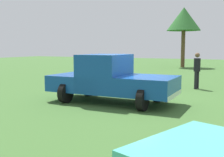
{
  "coord_description": "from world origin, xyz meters",
  "views": [
    {
      "loc": [
        9.59,
        4.14,
        2.06
      ],
      "look_at": [
        0.4,
        -0.48,
        0.9
      ],
      "focal_mm": 44.69,
      "sensor_mm": 36.0,
      "label": 1
    }
  ],
  "objects_px": {
    "pickup_truck": "(109,78)",
    "tree_back_right": "(184,20)",
    "person_bystander": "(197,68)",
    "traffic_cone": "(87,81)"
  },
  "relations": [
    {
      "from": "tree_back_right",
      "to": "person_bystander",
      "type": "bearing_deg",
      "value": 15.06
    },
    {
      "from": "pickup_truck",
      "to": "tree_back_right",
      "type": "height_order",
      "value": "tree_back_right"
    },
    {
      "from": "traffic_cone",
      "to": "tree_back_right",
      "type": "bearing_deg",
      "value": 174.82
    },
    {
      "from": "person_bystander",
      "to": "traffic_cone",
      "type": "bearing_deg",
      "value": 32.0
    },
    {
      "from": "person_bystander",
      "to": "traffic_cone",
      "type": "distance_m",
      "value": 5.71
    },
    {
      "from": "pickup_truck",
      "to": "traffic_cone",
      "type": "xyz_separation_m",
      "value": [
        -3.42,
        -3.12,
        -0.65
      ]
    },
    {
      "from": "person_bystander",
      "to": "tree_back_right",
      "type": "distance_m",
      "value": 15.79
    },
    {
      "from": "pickup_truck",
      "to": "tree_back_right",
      "type": "xyz_separation_m",
      "value": [
        -19.7,
        -1.64,
        3.92
      ]
    },
    {
      "from": "person_bystander",
      "to": "traffic_cone",
      "type": "height_order",
      "value": "person_bystander"
    },
    {
      "from": "person_bystander",
      "to": "traffic_cone",
      "type": "xyz_separation_m",
      "value": [
        1.49,
        -5.46,
        -0.74
      ]
    }
  ]
}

